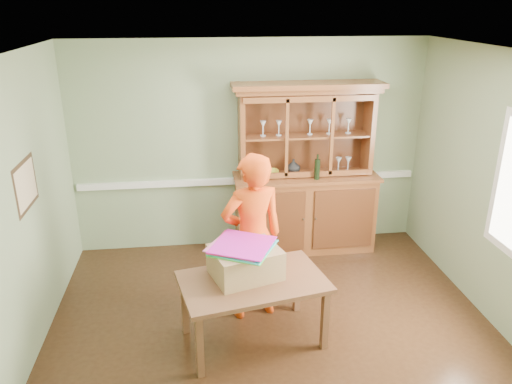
{
  "coord_description": "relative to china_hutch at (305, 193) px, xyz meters",
  "views": [
    {
      "loc": [
        -0.7,
        -4.16,
        3.11
      ],
      "look_at": [
        -0.12,
        0.4,
        1.34
      ],
      "focal_mm": 35.0,
      "sensor_mm": 36.0,
      "label": 1
    }
  ],
  "objects": [
    {
      "name": "floor",
      "position": [
        -0.69,
        -1.75,
        -0.77
      ],
      "size": [
        4.5,
        4.5,
        0.0
      ],
      "primitive_type": "plane",
      "color": "#3F2614",
      "rests_on": "ground"
    },
    {
      "name": "ceiling",
      "position": [
        -0.69,
        -1.75,
        1.93
      ],
      "size": [
        4.5,
        4.5,
        0.0
      ],
      "primitive_type": "plane",
      "rotation": [
        3.14,
        0.0,
        0.0
      ],
      "color": "white",
      "rests_on": "wall_back"
    },
    {
      "name": "wall_back",
      "position": [
        -0.69,
        0.25,
        0.58
      ],
      "size": [
        4.5,
        0.0,
        4.5
      ],
      "primitive_type": "plane",
      "rotation": [
        1.57,
        0.0,
        0.0
      ],
      "color": "gray",
      "rests_on": "floor"
    },
    {
      "name": "wall_left",
      "position": [
        -2.94,
        -1.75,
        0.58
      ],
      "size": [
        0.0,
        4.0,
        4.0
      ],
      "primitive_type": "plane",
      "rotation": [
        1.57,
        0.0,
        1.57
      ],
      "color": "gray",
      "rests_on": "floor"
    },
    {
      "name": "wall_right",
      "position": [
        1.56,
        -1.75,
        0.58
      ],
      "size": [
        0.0,
        4.0,
        4.0
      ],
      "primitive_type": "plane",
      "rotation": [
        1.57,
        0.0,
        -1.57
      ],
      "color": "gray",
      "rests_on": "floor"
    },
    {
      "name": "wall_front",
      "position": [
        -0.69,
        -3.75,
        0.58
      ],
      "size": [
        4.5,
        0.0,
        4.5
      ],
      "primitive_type": "plane",
      "rotation": [
        -1.57,
        0.0,
        0.0
      ],
      "color": "gray",
      "rests_on": "floor"
    },
    {
      "name": "chair_rail",
      "position": [
        -0.69,
        0.22,
        0.13
      ],
      "size": [
        4.41,
        0.05,
        0.08
      ],
      "primitive_type": "cube",
      "color": "white",
      "rests_on": "wall_back"
    },
    {
      "name": "framed_map",
      "position": [
        -2.92,
        -1.45,
        0.78
      ],
      "size": [
        0.03,
        0.6,
        0.46
      ],
      "color": "#372616",
      "rests_on": "wall_left"
    },
    {
      "name": "china_hutch",
      "position": [
        0.0,
        0.0,
        0.0
      ],
      "size": [
        1.86,
        0.61,
        2.19
      ],
      "color": "brown",
      "rests_on": "floor"
    },
    {
      "name": "dining_table",
      "position": [
        -0.9,
        -1.89,
        -0.18
      ],
      "size": [
        1.48,
        1.06,
        0.67
      ],
      "rotation": [
        0.0,
        0.0,
        0.2
      ],
      "color": "brown",
      "rests_on": "floor"
    },
    {
      "name": "cardboard_box",
      "position": [
        -0.96,
        -1.8,
        0.04
      ],
      "size": [
        0.73,
        0.65,
        0.28
      ],
      "primitive_type": "cube",
      "rotation": [
        0.0,
        0.0,
        0.3
      ],
      "color": "#A28453",
      "rests_on": "dining_table"
    },
    {
      "name": "kite_stack",
      "position": [
        -1.01,
        -1.77,
        0.21
      ],
      "size": [
        0.69,
        0.69,
        0.04
      ],
      "rotation": [
        0.0,
        0.0,
        1.13
      ],
      "color": "green",
      "rests_on": "cardboard_box"
    },
    {
      "name": "person",
      "position": [
        -0.85,
        -1.43,
        0.12
      ],
      "size": [
        0.72,
        0.56,
        1.77
      ],
      "primitive_type": "imported",
      "rotation": [
        0.0,
        0.0,
        3.37
      ],
      "color": "#E3440E",
      "rests_on": "floor"
    }
  ]
}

